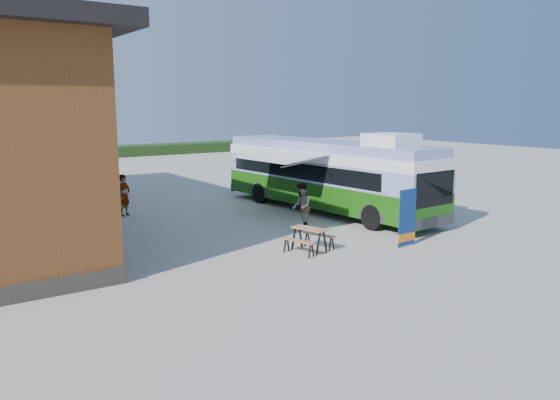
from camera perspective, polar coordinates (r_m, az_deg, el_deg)
ground at (r=19.23m, az=2.80°, el=-5.14°), size 100.00×100.00×0.00m
hedge at (r=56.32m, az=-14.59°, el=5.05°), size 40.00×3.00×1.00m
bus at (r=25.75m, az=4.88°, el=2.84°), size 3.28×12.60×3.84m
awning at (r=24.54m, az=0.40°, el=4.79°), size 2.87×4.39×0.52m
banner at (r=19.90m, az=13.13°, el=-2.37°), size 0.90×0.21×2.07m
picnic_table at (r=18.82m, az=3.08°, el=-3.56°), size 1.71×1.60×0.82m
person_a at (r=25.73m, az=-15.96°, el=0.50°), size 0.83×0.76×1.90m
person_b at (r=21.97m, az=2.26°, el=-0.68°), size 1.11×1.17×1.91m
slurry_tanker at (r=34.91m, az=-25.26°, el=2.87°), size 2.06×5.99×2.21m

